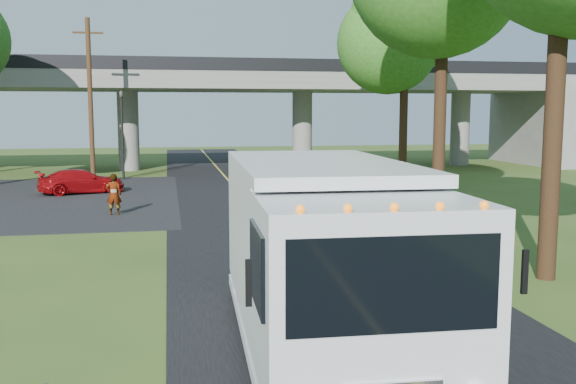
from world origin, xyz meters
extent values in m
plane|color=#36511D|center=(0.00, 0.00, 0.00)|extent=(120.00, 120.00, 0.00)
cube|color=black|center=(0.00, 10.00, 0.01)|extent=(7.00, 90.00, 0.02)
cube|color=gold|center=(0.00, 10.00, 0.03)|extent=(0.12, 90.00, 0.01)
cube|color=slate|center=(0.00, 32.00, 6.00)|extent=(50.00, 9.00, 1.20)
cube|color=black|center=(0.00, 27.60, 6.90)|extent=(50.00, 0.25, 0.80)
cube|color=black|center=(0.00, 36.40, 6.90)|extent=(50.00, 0.25, 0.80)
cube|color=slate|center=(25.00, 32.00, 3.00)|extent=(4.00, 10.00, 6.00)
cylinder|color=slate|center=(-6.00, 32.00, 2.70)|extent=(1.40, 1.40, 5.40)
cylinder|color=slate|center=(6.00, 32.00, 2.70)|extent=(1.40, 1.40, 5.40)
cylinder|color=slate|center=(18.00, 32.00, 2.70)|extent=(1.40, 1.40, 5.40)
cylinder|color=black|center=(-6.00, 26.00, 2.60)|extent=(0.14, 0.14, 5.20)
imported|color=black|center=(-6.00, 26.00, 4.60)|extent=(0.18, 0.22, 1.10)
cylinder|color=#472D19|center=(-7.50, 24.00, 4.50)|extent=(0.26, 0.26, 9.00)
cube|color=#472D19|center=(-7.50, 24.00, 8.20)|extent=(1.60, 0.10, 0.10)
cylinder|color=#382314|center=(5.50, 1.00, 3.50)|extent=(0.44, 0.44, 7.00)
cylinder|color=#382314|center=(6.20, 9.00, 3.85)|extent=(0.44, 0.44, 7.70)
cylinder|color=#382314|center=(9.00, 20.00, 3.32)|extent=(0.44, 0.44, 6.65)
sphere|color=#255E18|center=(9.00, 20.00, 8.20)|extent=(5.58, 5.58, 5.58)
sphere|color=#255E18|center=(9.50, 19.60, 8.50)|extent=(4.96, 4.96, 4.96)
cube|color=silver|center=(-0.87, -1.74, 1.90)|extent=(2.89, 5.08, 2.55)
cube|color=silver|center=(-0.99, -5.26, 1.79)|extent=(2.79, 2.13, 2.33)
cube|color=black|center=(-1.02, -6.25, 2.16)|extent=(2.38, 0.17, 1.08)
cube|color=silver|center=(-0.88, -2.20, 0.34)|extent=(2.95, 6.67, 0.20)
cylinder|color=black|center=(0.17, -5.07, 0.51)|extent=(0.35, 1.03, 1.02)
cylinder|color=black|center=(-1.97, -0.23, 0.51)|extent=(0.35, 1.03, 1.02)
cylinder|color=black|center=(0.34, -0.31, 0.51)|extent=(0.35, 1.03, 1.02)
imported|color=#98090C|center=(-7.61, 19.82, 0.60)|extent=(4.43, 2.91, 1.19)
imported|color=gray|center=(-5.49, 12.70, 0.81)|extent=(0.60, 0.41, 1.62)
camera|label=1|loc=(-3.39, -12.68, 4.02)|focal=40.00mm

